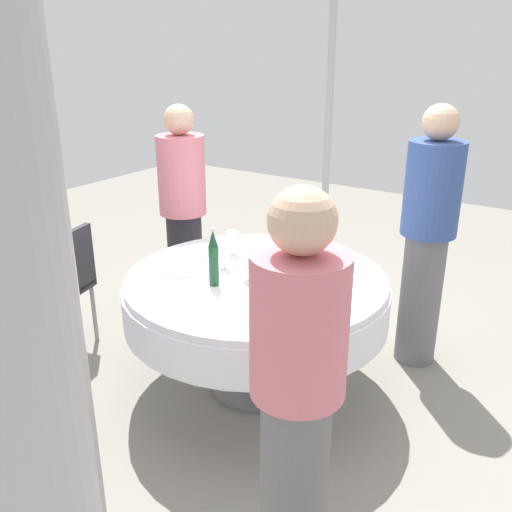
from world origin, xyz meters
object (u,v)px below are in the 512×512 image
at_px(plate_south, 200,250).
at_px(person_outer, 9,305).
at_px(bottle_green_near, 285,257).
at_px(person_near, 183,211).
at_px(dining_table, 256,299).
at_px(person_east, 428,235).
at_px(wine_glass_rear, 248,263).
at_px(plate_front, 180,270).
at_px(person_left, 297,392).
at_px(wine_glass_left, 224,252).
at_px(plate_inner, 270,303).
at_px(bottle_clear_outer, 325,256).
at_px(bottle_dark_green_east, 214,259).
at_px(wine_glass_west, 233,238).
at_px(chair_west, 63,281).

distance_m(plate_south, person_outer, 1.27).
distance_m(bottle_green_near, person_near, 1.24).
bearing_deg(dining_table, person_east, 51.18).
bearing_deg(wine_glass_rear, plate_front, -163.27).
bearing_deg(person_near, person_left, -101.53).
bearing_deg(wine_glass_left, person_east, 43.38).
relative_size(plate_inner, person_east, 0.12).
bearing_deg(bottle_clear_outer, bottle_dark_green_east, -135.50).
relative_size(bottle_clear_outer, bottle_dark_green_east, 0.79).
xyz_separation_m(wine_glass_west, person_left, (1.14, -1.19, -0.02)).
bearing_deg(bottle_clear_outer, person_left, -67.35).
height_order(wine_glass_left, plate_south, wine_glass_left).
relative_size(bottle_green_near, wine_glass_west, 1.86).
relative_size(wine_glass_rear, person_east, 0.08).
height_order(dining_table, wine_glass_west, wine_glass_west).
xyz_separation_m(bottle_green_near, person_east, (0.54, 0.81, 0.01)).
xyz_separation_m(plate_front, chair_west, (-0.90, -0.15, -0.23)).
height_order(wine_glass_west, plate_front, wine_glass_west).
bearing_deg(dining_table, person_outer, -119.93).
distance_m(wine_glass_left, person_left, 1.42).
xyz_separation_m(wine_glass_left, person_east, (0.92, 0.87, 0.04)).
bearing_deg(bottle_clear_outer, wine_glass_rear, -138.94).
height_order(dining_table, bottle_dark_green_east, bottle_dark_green_east).
relative_size(dining_table, person_left, 0.96).
xyz_separation_m(dining_table, person_near, (-0.99, 0.53, 0.24)).
distance_m(bottle_dark_green_east, wine_glass_west, 0.49).
distance_m(bottle_clear_outer, person_east, 0.75).
distance_m(wine_glass_rear, person_near, 1.15).
height_order(bottle_dark_green_east, plate_south, bottle_dark_green_east).
height_order(plate_south, person_left, person_left).
xyz_separation_m(dining_table, plate_south, (-0.52, 0.14, 0.15)).
height_order(bottle_clear_outer, plate_front, bottle_clear_outer).
distance_m(dining_table, wine_glass_left, 0.33).
height_order(wine_glass_left, person_left, person_left).
bearing_deg(wine_glass_left, person_left, -42.65).
distance_m(bottle_clear_outer, plate_front, 0.85).
bearing_deg(plate_front, chair_west, -170.67).
bearing_deg(plate_inner, person_near, 147.60).
relative_size(bottle_green_near, person_left, 0.18).
bearing_deg(person_left, person_east, -126.49).
distance_m(person_near, chair_west, 0.98).
bearing_deg(person_outer, bottle_green_near, -94.13).
xyz_separation_m(bottle_green_near, person_left, (0.67, -1.03, -0.04)).
bearing_deg(person_left, plate_front, -72.58).
bearing_deg(wine_glass_left, bottle_dark_green_east, -65.95).
bearing_deg(wine_glass_west, person_near, 155.34).
distance_m(wine_glass_west, person_left, 1.65).
relative_size(plate_south, person_near, 0.15).
bearing_deg(wine_glass_rear, chair_west, -168.35).
bearing_deg(plate_front, person_left, -32.28).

